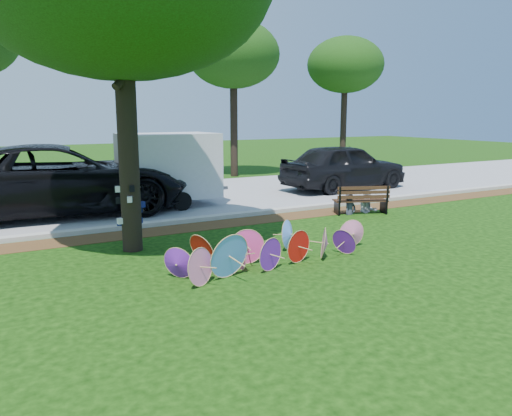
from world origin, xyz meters
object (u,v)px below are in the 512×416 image
(person_left, at_px, (351,193))
(black_van, at_px, (59,180))
(parasol_pile, at_px, (262,249))
(person_right, at_px, (368,192))
(cargo_trailer, at_px, (169,166))
(park_bench, at_px, (360,199))
(dark_pickup, at_px, (344,166))

(person_left, bearing_deg, black_van, 137.75)
(parasol_pile, height_order, person_right, person_right)
(cargo_trailer, xyz_separation_m, person_left, (4.37, -3.98, -0.70))
(parasol_pile, relative_size, person_right, 3.82)
(cargo_trailer, height_order, person_left, cargo_trailer)
(black_van, bearing_deg, park_bench, -114.75)
(parasol_pile, xyz_separation_m, person_left, (4.96, 3.32, 0.29))
(black_van, distance_m, person_left, 8.87)
(park_bench, bearing_deg, person_left, -167.34)
(black_van, bearing_deg, person_left, -115.52)
(black_van, distance_m, dark_pickup, 10.88)
(parasol_pile, relative_size, cargo_trailer, 1.64)
(black_van, bearing_deg, parasol_pile, -156.44)
(black_van, relative_size, cargo_trailer, 2.56)
(parasol_pile, relative_size, park_bench, 2.94)
(black_van, relative_size, dark_pickup, 1.41)
(person_right, bearing_deg, cargo_trailer, 164.71)
(parasol_pile, relative_size, dark_pickup, 0.90)
(person_right, bearing_deg, person_left, -157.17)
(black_van, bearing_deg, cargo_trailer, -91.38)
(park_bench, relative_size, person_right, 1.30)
(parasol_pile, bearing_deg, person_left, 33.79)
(cargo_trailer, height_order, person_right, cargo_trailer)
(person_left, distance_m, person_right, 0.70)
(black_van, xyz_separation_m, park_bench, (8.12, -4.30, -0.63))
(dark_pickup, relative_size, person_right, 4.22)
(cargo_trailer, relative_size, person_left, 2.32)
(dark_pickup, bearing_deg, cargo_trailer, 88.14)
(dark_pickup, bearing_deg, person_left, 139.95)
(dark_pickup, xyz_separation_m, cargo_trailer, (-7.47, -0.25, 0.42))
(dark_pickup, xyz_separation_m, park_bench, (-2.75, -4.28, -0.49))
(cargo_trailer, xyz_separation_m, park_bench, (4.72, -4.03, -0.92))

